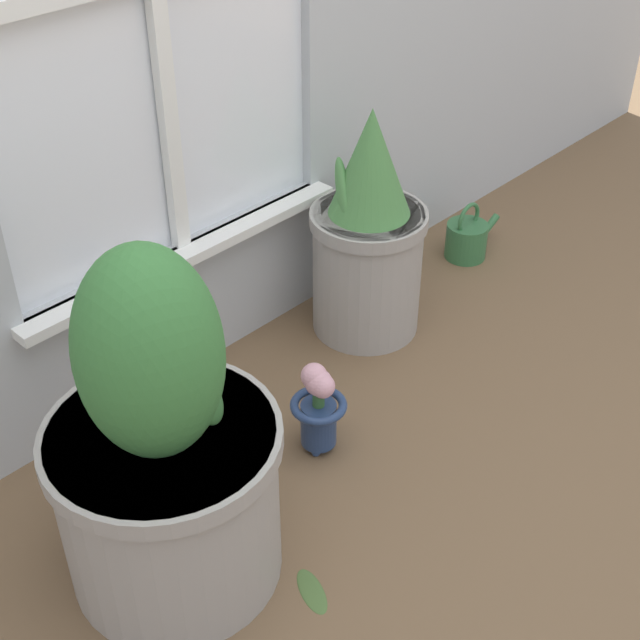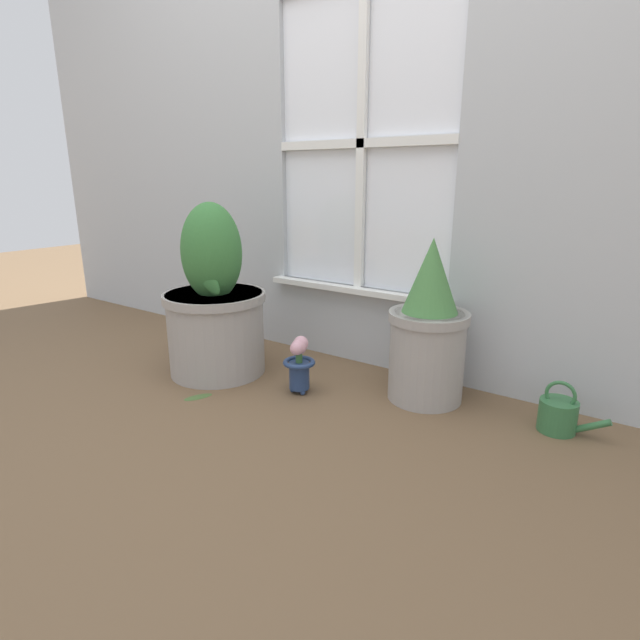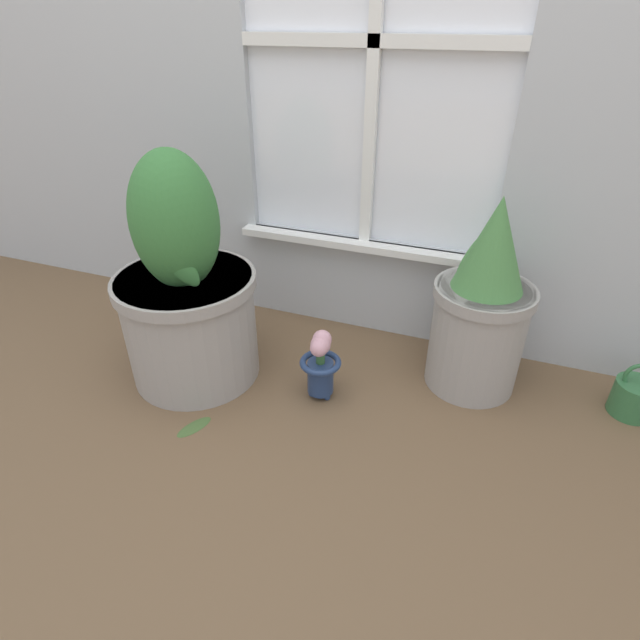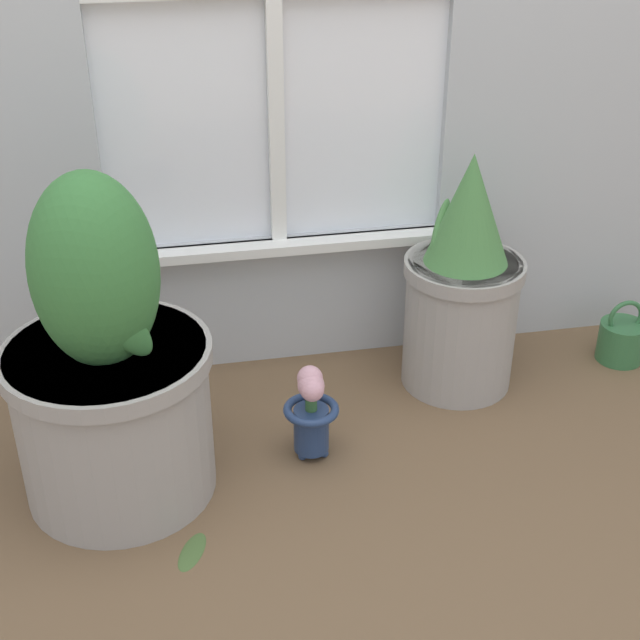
{
  "view_description": "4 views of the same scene",
  "coord_description": "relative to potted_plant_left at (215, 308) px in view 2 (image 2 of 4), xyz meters",
  "views": [
    {
      "loc": [
        -1.04,
        -0.77,
        1.4
      ],
      "look_at": [
        0.04,
        0.26,
        0.31
      ],
      "focal_mm": 50.0,
      "sensor_mm": 36.0,
      "label": 1
    },
    {
      "loc": [
        1.1,
        -1.19,
        0.81
      ],
      "look_at": [
        0.04,
        0.31,
        0.28
      ],
      "focal_mm": 28.0,
      "sensor_mm": 36.0,
      "label": 2
    },
    {
      "loc": [
        0.42,
        -0.88,
        1.01
      ],
      "look_at": [
        -0.03,
        0.31,
        0.22
      ],
      "focal_mm": 28.0,
      "sensor_mm": 36.0,
      "label": 3
    },
    {
      "loc": [
        -0.29,
        -1.35,
        1.26
      ],
      "look_at": [
        0.03,
        0.3,
        0.31
      ],
      "focal_mm": 50.0,
      "sensor_mm": 36.0,
      "label": 4
    }
  ],
  "objects": [
    {
      "name": "ground_plane",
      "position": [
        0.42,
        -0.2,
        -0.28
      ],
      "size": [
        10.0,
        10.0,
        0.0
      ],
      "primitive_type": "plane",
      "color": "brown"
    },
    {
      "name": "wall_with_window",
      "position": [
        0.42,
        0.48,
        0.98
      ],
      "size": [
        4.4,
        0.1,
        2.5
      ],
      "color": "#B2B7BC",
      "rests_on": "ground_plane"
    },
    {
      "name": "potted_plant_left",
      "position": [
        0.0,
        0.0,
        0.0
      ],
      "size": [
        0.42,
        0.42,
        0.72
      ],
      "color": "#9E9993",
      "rests_on": "ground_plane"
    },
    {
      "name": "potted_plant_right",
      "position": [
        0.84,
        0.26,
        -0.02
      ],
      "size": [
        0.29,
        0.29,
        0.61
      ],
      "color": "#9E9993",
      "rests_on": "ground_plane"
    },
    {
      "name": "flower_vase",
      "position": [
        0.42,
        0.03,
        -0.16
      ],
      "size": [
        0.12,
        0.12,
        0.23
      ],
      "color": "navy",
      "rests_on": "ground_plane"
    },
    {
      "name": "watering_can",
      "position": [
        1.3,
        0.27,
        -0.22
      ],
      "size": [
        0.22,
        0.12,
        0.18
      ],
      "color": "#336B3D",
      "rests_on": "ground_plane"
    },
    {
      "name": "fallen_leaf",
      "position": [
        0.13,
        -0.23,
        -0.28
      ],
      "size": [
        0.08,
        0.12,
        0.01
      ],
      "color": "#476633",
      "rests_on": "ground_plane"
    }
  ]
}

